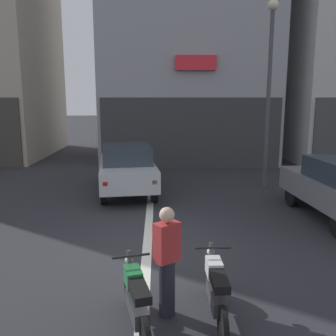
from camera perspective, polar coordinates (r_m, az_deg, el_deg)
name	(u,v)px	position (r m, az deg, el deg)	size (l,w,h in m)	color
ground_plane	(147,251)	(7.94, -3.31, -12.78)	(120.00, 120.00, 0.00)	#2B2B30
lane_centre_line	(152,184)	(13.65, -2.59, -2.58)	(0.20, 18.00, 0.01)	silver
car_silver_crossing_near	(127,167)	(12.38, -6.42, 0.13)	(2.26, 4.29, 1.64)	black
car_blue_down_street	(184,140)	(20.47, 2.47, 4.46)	(2.00, 4.20, 1.64)	black
street_lamp	(269,76)	(13.28, 15.57, 13.65)	(0.36, 0.36, 6.37)	#47474C
motorcycle_green_row_leftmost	(136,300)	(5.36, -5.02, -19.80)	(0.60, 1.63, 0.98)	black
motorcycle_white_row_left_mid	(216,289)	(5.62, 7.47, -18.26)	(0.55, 1.67, 0.98)	black
person_by_motorcycles	(167,261)	(5.47, -0.17, -14.35)	(0.42, 0.39, 1.67)	#23232D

